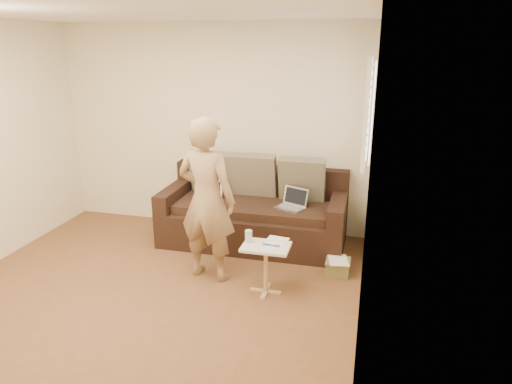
# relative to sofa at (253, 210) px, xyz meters

# --- Properties ---
(floor) EXTENTS (4.50, 4.50, 0.00)m
(floor) POSITION_rel_sofa_xyz_m (-0.67, -1.77, -0.42)
(floor) COLOR brown
(floor) RESTS_ON ground
(ceiling) EXTENTS (4.50, 4.50, 0.00)m
(ceiling) POSITION_rel_sofa_xyz_m (-0.67, -1.77, 2.18)
(ceiling) COLOR white
(ceiling) RESTS_ON wall_back
(wall_back) EXTENTS (4.00, 0.00, 4.00)m
(wall_back) POSITION_rel_sofa_xyz_m (-0.67, 0.48, 0.87)
(wall_back) COLOR beige
(wall_back) RESTS_ON ground
(wall_right) EXTENTS (0.00, 4.50, 4.50)m
(wall_right) POSITION_rel_sofa_xyz_m (1.33, -1.77, 0.87)
(wall_right) COLOR beige
(wall_right) RESTS_ON ground
(window_blinds) EXTENTS (0.12, 0.88, 1.08)m
(window_blinds) POSITION_rel_sofa_xyz_m (1.28, -0.27, 1.28)
(window_blinds) COLOR white
(window_blinds) RESTS_ON wall_right
(sofa) EXTENTS (2.20, 0.95, 0.85)m
(sofa) POSITION_rel_sofa_xyz_m (0.00, 0.00, 0.00)
(sofa) COLOR black
(sofa) RESTS_ON ground
(pillow_left) EXTENTS (0.55, 0.29, 0.57)m
(pillow_left) POSITION_rel_sofa_xyz_m (-0.60, 0.25, 0.37)
(pillow_left) COLOR #5E5945
(pillow_left) RESTS_ON sofa
(pillow_mid) EXTENTS (0.55, 0.27, 0.57)m
(pillow_mid) POSITION_rel_sofa_xyz_m (-0.05, 0.24, 0.37)
(pillow_mid) COLOR brown
(pillow_mid) RESTS_ON sofa
(pillow_right) EXTENTS (0.55, 0.28, 0.57)m
(pillow_right) POSITION_rel_sofa_xyz_m (0.55, 0.20, 0.37)
(pillow_right) COLOR #5E5945
(pillow_right) RESTS_ON sofa
(laptop_silver) EXTENTS (0.38, 0.34, 0.21)m
(laptop_silver) POSITION_rel_sofa_xyz_m (0.47, -0.11, 0.10)
(laptop_silver) COLOR #B7BABC
(laptop_silver) RESTS_ON sofa
(laptop_white) EXTENTS (0.38, 0.30, 0.25)m
(laptop_white) POSITION_rel_sofa_xyz_m (-0.55, -0.13, 0.10)
(laptop_white) COLOR white
(laptop_white) RESTS_ON sofa
(person) EXTENTS (0.68, 0.51, 1.70)m
(person) POSITION_rel_sofa_xyz_m (-0.24, -0.95, 0.42)
(person) COLOR #998053
(person) RESTS_ON ground
(side_table) EXTENTS (0.46, 0.32, 0.50)m
(side_table) POSITION_rel_sofa_xyz_m (0.42, -1.14, -0.17)
(side_table) COLOR silver
(side_table) RESTS_ON ground
(drinking_glass) EXTENTS (0.07, 0.07, 0.12)m
(drinking_glass) POSITION_rel_sofa_xyz_m (0.23, -1.09, 0.14)
(drinking_glass) COLOR silver
(drinking_glass) RESTS_ON side_table
(scissors) EXTENTS (0.20, 0.14, 0.02)m
(scissors) POSITION_rel_sofa_xyz_m (0.47, -1.13, 0.08)
(scissors) COLOR silver
(scissors) RESTS_ON side_table
(paper_on_table) EXTENTS (0.25, 0.33, 0.00)m
(paper_on_table) POSITION_rel_sofa_xyz_m (0.49, -1.05, 0.08)
(paper_on_table) COLOR white
(paper_on_table) RESTS_ON side_table
(striped_box) EXTENTS (0.26, 0.26, 0.16)m
(striped_box) POSITION_rel_sofa_xyz_m (1.08, -0.58, -0.34)
(striped_box) COLOR #C8611E
(striped_box) RESTS_ON ground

